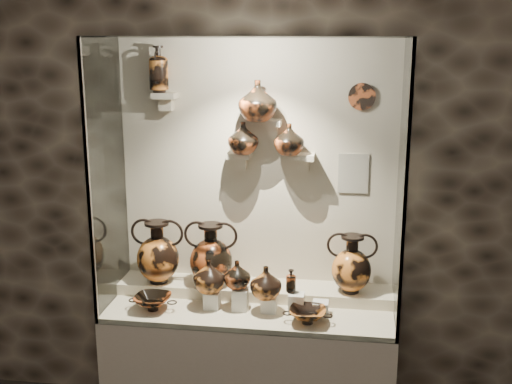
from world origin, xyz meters
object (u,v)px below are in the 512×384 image
Objects in this scene: jug_a at (209,276)px; kylix_right at (308,314)px; amphora_right at (352,264)px; kylix_left at (153,301)px; jug_b at (237,274)px; ovoid_vase_b at (258,101)px; ovoid_vase_a at (243,138)px; amphora_mid at (211,254)px; ovoid_vase_c at (289,139)px; lekythos_small at (291,280)px; lekythos_tall at (159,66)px; jug_c at (266,282)px; amphora_left at (158,252)px.

kylix_right is at bearing -31.65° from jug_a.
kylix_right is at bearing -115.78° from amphora_right.
kylix_left is (-1.15, -0.28, -0.19)m from amphora_right.
jug_b is 0.72× the size of ovoid_vase_b.
kylix_right is 1.41× the size of ovoid_vase_a.
jug_a reaches higher than kylix_left.
jug_a is at bearing 145.76° from kylix_right.
amphora_mid is 2.09× the size of ovoid_vase_a.
kylix_right is 1.01m from ovoid_vase_c.
ovoid_vase_c is (0.18, 0.02, -0.22)m from ovoid_vase_b.
kylix_right is (0.59, -0.13, -0.15)m from jug_a.
jug_a reaches higher than lekythos_small.
lekythos_small is 1.47m from lekythos_tall.
ovoid_vase_c reaches higher than amphora_mid.
ovoid_vase_b is at bearing 123.24° from lekythos_small.
jug_b is 0.18m from jug_c.
amphora_mid is 0.19m from jug_a.
ovoid_vase_a is at bearing -173.93° from amphora_right.
jug_b is at bearing -40.97° from amphora_mid.
lekythos_small reaches higher than kylix_left.
ovoid_vase_a is at bearing 40.64° from kylix_left.
lekythos_tall is at bearing 99.96° from kylix_left.
jug_b is at bearing 154.53° from jug_c.
amphora_mid is 0.54m from lekythos_small.
ovoid_vase_a reaches higher than kylix_left.
ovoid_vase_c is (0.46, 0.07, 0.71)m from amphora_mid.
jug_b is 0.80m from ovoid_vase_a.
ovoid_vase_b is (-0.23, 0.21, 1.00)m from lekythos_small.
amphora_right reaches higher than jug_a.
jug_c is 0.72× the size of kylix_right.
amphora_mid reaches higher than jug_b.
ovoid_vase_b is at bearing 49.64° from jug_b.
amphora_right is at bearing 20.17° from kylix_left.
ovoid_vase_a reaches higher than jug_a.
jug_c is (0.17, -0.03, -0.03)m from jug_b.
ovoid_vase_b reaches higher than kylix_left.
jug_a reaches higher than kylix_right.
jug_b is 0.54× the size of lekythos_tall.
amphora_mid is 1.69× the size of ovoid_vase_b.
jug_b is 0.32m from lekythos_small.
jug_a is (0.03, -0.18, -0.07)m from amphora_mid.
amphora_left is 0.56m from jug_b.
jug_c is (0.70, -0.20, -0.08)m from amphora_left.
ovoid_vase_a reaches higher than jug_c.
amphora_right is 2.25× the size of lekythos_small.
kylix_left is at bearing 175.86° from jug_a.
kylix_left is (-0.66, -0.06, -0.13)m from jug_c.
lekythos_small is 1.05m from ovoid_vase_b.
amphora_mid is at bearing -168.39° from amphora_right.
lekythos_tall is 0.65m from ovoid_vase_a.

